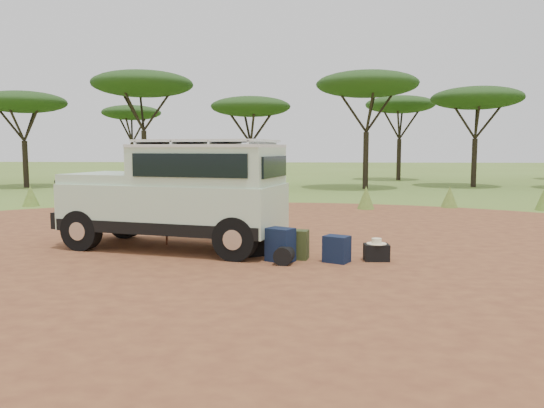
# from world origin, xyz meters

# --- Properties ---
(ground) EXTENTS (140.00, 140.00, 0.00)m
(ground) POSITION_xyz_m (0.00, 0.00, 0.00)
(ground) COLOR olive
(ground) RESTS_ON ground
(dirt_clearing) EXTENTS (23.00, 23.00, 0.01)m
(dirt_clearing) POSITION_xyz_m (0.00, 0.00, 0.00)
(dirt_clearing) COLOR brown
(dirt_clearing) RESTS_ON ground
(grass_fringe) EXTENTS (36.60, 1.60, 0.90)m
(grass_fringe) POSITION_xyz_m (0.12, 8.67, 0.40)
(grass_fringe) COLOR olive
(grass_fringe) RESTS_ON ground
(acacia_treeline) EXTENTS (46.70, 13.20, 6.26)m
(acacia_treeline) POSITION_xyz_m (0.75, 19.81, 4.87)
(acacia_treeline) COLOR black
(acacia_treeline) RESTS_ON ground
(safari_vehicle) EXTENTS (4.91, 2.87, 2.25)m
(safari_vehicle) POSITION_xyz_m (-1.65, 0.90, 1.09)
(safari_vehicle) COLOR beige
(safari_vehicle) RESTS_ON ground
(walking_staff) EXTENTS (0.22, 0.41, 1.67)m
(walking_staff) POSITION_xyz_m (-1.97, 1.09, 0.84)
(walking_staff) COLOR maroon
(walking_staff) RESTS_ON ground
(backpack_black) EXTENTS (0.52, 0.47, 0.57)m
(backpack_black) POSITION_xyz_m (-0.03, 0.26, 0.29)
(backpack_black) COLOR black
(backpack_black) RESTS_ON ground
(backpack_navy) EXTENTS (0.59, 0.54, 0.63)m
(backpack_navy) POSITION_xyz_m (0.49, -0.25, 0.31)
(backpack_navy) COLOR #121C3A
(backpack_navy) RESTS_ON ground
(backpack_olive) EXTENTS (0.45, 0.36, 0.56)m
(backpack_olive) POSITION_xyz_m (0.80, -0.02, 0.28)
(backpack_olive) COLOR #313C1B
(backpack_olive) RESTS_ON ground
(duffel_navy) EXTENTS (0.54, 0.50, 0.49)m
(duffel_navy) POSITION_xyz_m (1.52, -0.25, 0.25)
(duffel_navy) COLOR #121C3A
(duffel_navy) RESTS_ON ground
(hard_case) EXTENTS (0.47, 0.35, 0.32)m
(hard_case) POSITION_xyz_m (2.26, -0.07, 0.16)
(hard_case) COLOR black
(hard_case) RESTS_ON ground
(stuff_sack) EXTENTS (0.39, 0.39, 0.34)m
(stuff_sack) POSITION_xyz_m (0.57, -0.49, 0.17)
(stuff_sack) COLOR black
(stuff_sack) RESTS_ON ground
(safari_hat) EXTENTS (0.37, 0.37, 0.11)m
(safari_hat) POSITION_xyz_m (2.26, -0.07, 0.36)
(safari_hat) COLOR beige
(safari_hat) RESTS_ON hard_case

